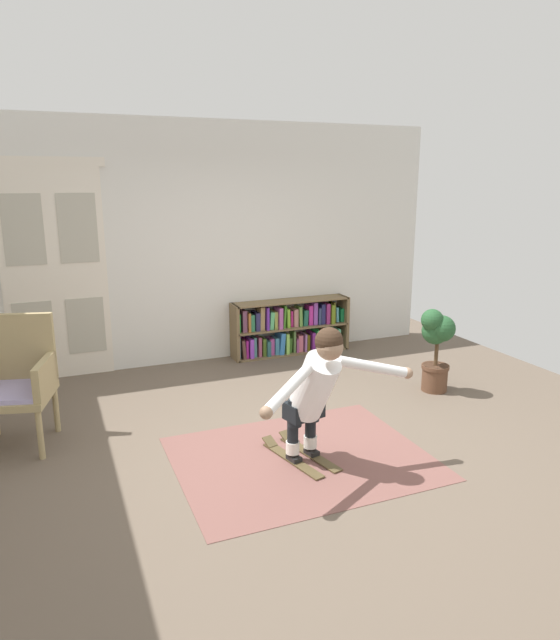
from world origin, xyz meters
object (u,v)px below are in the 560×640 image
object	(u,v)px
potted_plant	(437,341)
person_skier	(316,385)
skis_pair	(299,454)
bookshelf	(289,329)
wicker_chair	(14,379)

from	to	relation	value
potted_plant	person_skier	xyz separation A→B (m)	(-1.89, -0.99, 0.13)
person_skier	skis_pair	bearing A→B (deg)	103.00
skis_pair	bookshelf	bearing A→B (deg)	68.48
bookshelf	skis_pair	size ratio (longest dim) A/B	1.99
skis_pair	wicker_chair	bearing A→B (deg)	151.18
wicker_chair	potted_plant	distance (m)	4.07
wicker_chair	skis_pair	world-z (taller)	wicker_chair
potted_plant	skis_pair	bearing A→B (deg)	-157.75
bookshelf	wicker_chair	xyz separation A→B (m)	(-3.17, -1.49, 0.25)
wicker_chair	skis_pair	distance (m)	2.48
wicker_chair	person_skier	distance (m)	2.56
skis_pair	potted_plant	bearing A→B (deg)	22.25
bookshelf	potted_plant	bearing A→B (deg)	-64.43
wicker_chair	potted_plant	world-z (taller)	wicker_chair
bookshelf	skis_pair	xyz separation A→B (m)	(-1.05, -2.66, -0.31)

